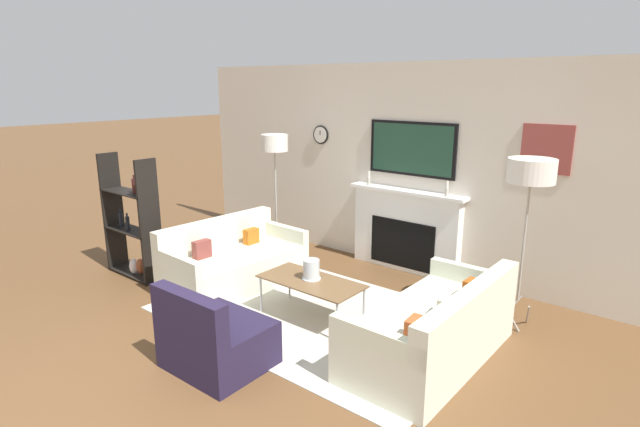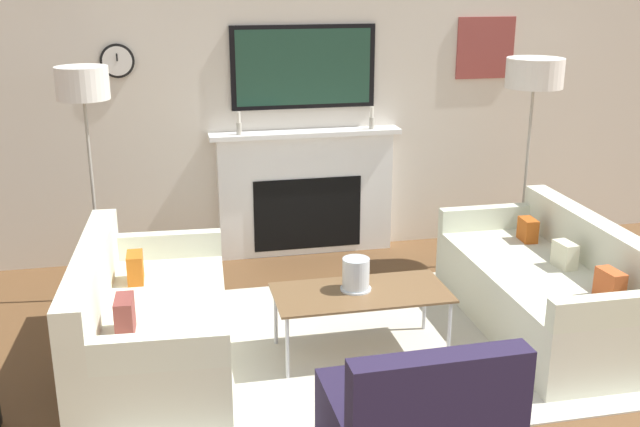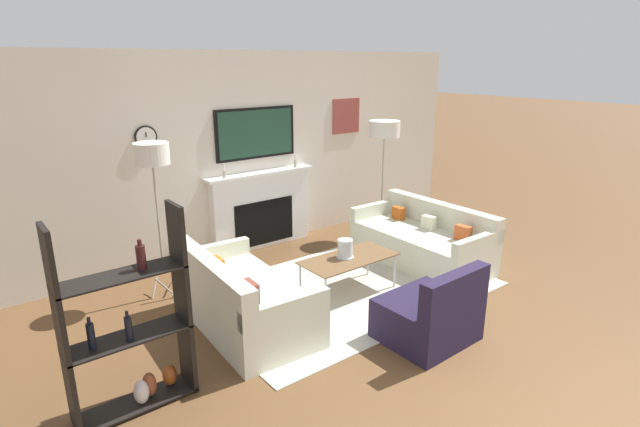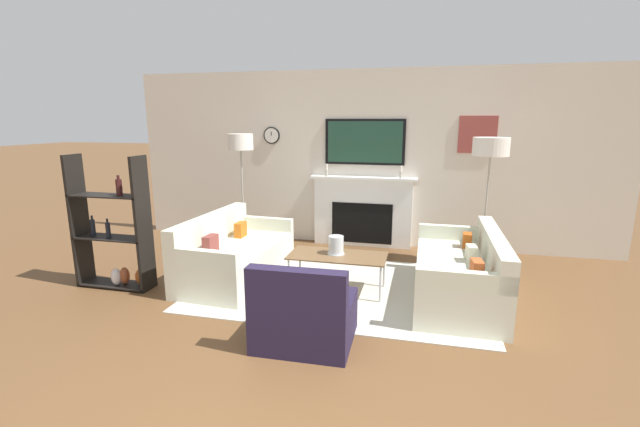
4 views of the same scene
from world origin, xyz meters
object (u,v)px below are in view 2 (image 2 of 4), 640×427
at_px(couch_right, 549,290).
at_px(floor_lamp_left, 83,88).
at_px(couch_left, 148,327).
at_px(coffee_table, 361,296).
at_px(hurricane_candle, 356,276).
at_px(armchair, 417,426).
at_px(floor_lamp_right, 534,76).

distance_m(couch_right, floor_lamp_left, 3.53).
distance_m(couch_left, coffee_table, 1.35).
height_order(couch_left, floor_lamp_left, floor_lamp_left).
bearing_deg(hurricane_candle, couch_right, 2.13).
bearing_deg(armchair, couch_left, 133.99).
relative_size(couch_left, couch_right, 0.95).
height_order(couch_right, coffee_table, couch_right).
bearing_deg(hurricane_candle, armchair, -91.10).
relative_size(couch_left, coffee_table, 1.56).
bearing_deg(armchair, floor_lamp_right, 54.27).
bearing_deg(hurricane_candle, coffee_table, -55.72).
bearing_deg(armchair, coffee_table, 87.67).
relative_size(couch_right, armchair, 2.16).
xyz_separation_m(couch_right, armchair, (-1.42, -1.33, -0.02)).
distance_m(couch_left, couch_right, 2.71).
xyz_separation_m(coffee_table, floor_lamp_left, (-1.70, 1.24, 1.20)).
bearing_deg(coffee_table, floor_lamp_left, 143.88).
bearing_deg(floor_lamp_right, armchair, -125.73).
relative_size(couch_right, floor_lamp_right, 1.06).
height_order(couch_left, couch_right, couch_left).
bearing_deg(coffee_table, couch_left, 176.03).
bearing_deg(floor_lamp_left, couch_left, -72.72).
xyz_separation_m(couch_right, floor_lamp_left, (-3.07, 1.15, 1.32)).
bearing_deg(coffee_table, floor_lamp_right, 35.52).
bearing_deg(floor_lamp_left, floor_lamp_right, -0.00).
bearing_deg(couch_left, coffee_table, -3.97).
height_order(hurricane_candle, floor_lamp_left, floor_lamp_left).
relative_size(armchair, coffee_table, 0.76).
height_order(couch_left, hurricane_candle, couch_left).
xyz_separation_m(couch_left, coffee_table, (1.34, -0.09, 0.12)).
distance_m(armchair, hurricane_candle, 1.31).
bearing_deg(armchair, hurricane_candle, 88.90).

